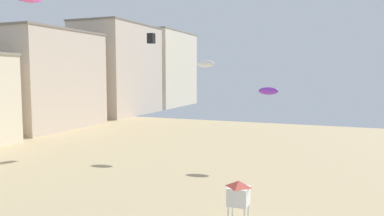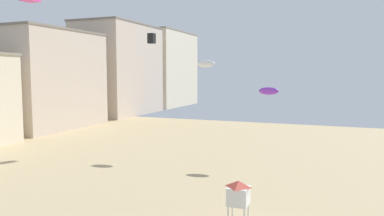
% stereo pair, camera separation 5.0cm
% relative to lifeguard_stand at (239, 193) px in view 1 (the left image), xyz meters
% --- Properties ---
extents(boardwalk_hotel_mid, '(11.43, 17.01, 14.93)m').
position_rel_lifeguard_stand_xyz_m(boardwalk_hotel_mid, '(-37.28, 25.46, 5.63)').
color(boardwalk_hotel_mid, '#C6B29E').
rests_on(boardwalk_hotel_mid, ground).
extents(boardwalk_hotel_far, '(11.18, 18.82, 18.33)m').
position_rel_lifeguard_stand_xyz_m(boardwalk_hotel_far, '(-37.28, 46.26, 7.33)').
color(boardwalk_hotel_far, '#C6B29E').
rests_on(boardwalk_hotel_far, ground).
extents(boardwalk_hotel_distant, '(10.97, 20.45, 18.99)m').
position_rel_lifeguard_stand_xyz_m(boardwalk_hotel_distant, '(-37.28, 67.58, 7.66)').
color(boardwalk_hotel_distant, beige).
rests_on(boardwalk_hotel_distant, ground).
extents(lifeguard_stand, '(1.10, 1.10, 2.55)m').
position_rel_lifeguard_stand_xyz_m(lifeguard_stand, '(0.00, 0.00, 0.00)').
color(lifeguard_stand, white).
rests_on(lifeguard_stand, ground).
extents(kite_black_box, '(0.77, 0.77, 1.20)m').
position_rel_lifeguard_stand_xyz_m(kite_black_box, '(-16.06, 20.49, 10.69)').
color(kite_black_box, black).
extents(kite_purple_parafoil, '(1.89, 0.52, 0.73)m').
position_rel_lifeguard_stand_xyz_m(kite_purple_parafoil, '(-1.33, 16.38, 4.85)').
color(kite_purple_parafoil, purple).
extents(kite_white_parafoil, '(2.01, 0.56, 0.78)m').
position_rel_lifeguard_stand_xyz_m(kite_white_parafoil, '(-8.73, 19.27, 7.59)').
color(kite_white_parafoil, white).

